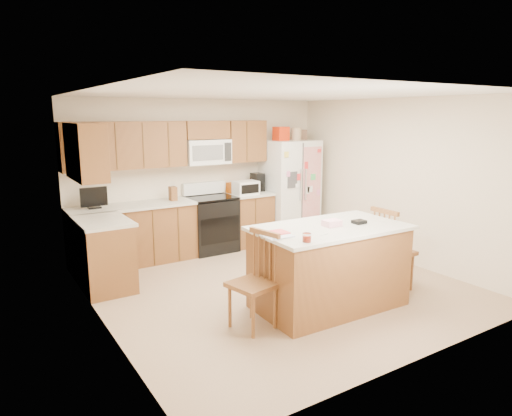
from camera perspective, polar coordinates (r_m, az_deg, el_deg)
ground at (r=6.20m, az=2.66°, el=-9.68°), size 4.50×4.50×0.00m
room_shell at (r=5.83m, az=2.79°, el=3.63°), size 4.60×4.60×2.52m
cabinetry at (r=7.05m, az=-12.32°, el=0.43°), size 3.36×1.56×2.15m
stove at (r=7.65m, az=-5.64°, el=-1.87°), size 0.76×0.65×1.13m
refrigerator at (r=8.32m, az=4.20°, el=2.39°), size 0.90×0.79×2.04m
island at (r=5.48m, az=9.11°, el=-7.19°), size 1.85×1.08×1.07m
windsor_chair_left at (r=4.90m, az=-0.23°, el=-9.38°), size 0.51×0.53×1.04m
windsor_chair_back at (r=5.92m, az=5.48°, el=-6.59°), size 0.39×0.37×0.86m
windsor_chair_right at (r=6.19m, az=16.53°, el=-5.18°), size 0.45×0.48×1.09m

